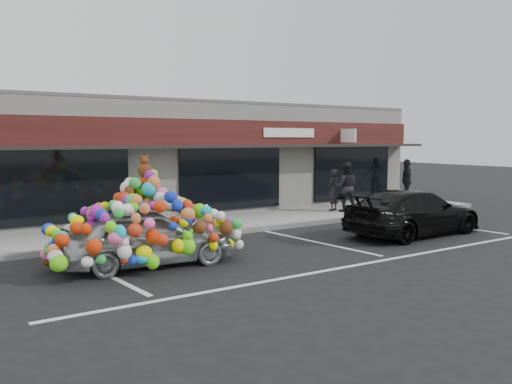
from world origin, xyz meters
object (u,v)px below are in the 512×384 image
pedestrian_a (333,190)px  black_sedan (413,212)px  toy_car (147,229)px  pedestrian_b (346,187)px  pedestrian_c (407,180)px

pedestrian_a → black_sedan: bearing=59.0°
black_sedan → toy_car: bearing=82.4°
toy_car → black_sedan: 8.15m
pedestrian_b → pedestrian_c: bearing=-133.6°
black_sedan → pedestrian_a: bearing=-10.9°
pedestrian_a → pedestrian_c: pedestrian_c is taller
black_sedan → pedestrian_c: 7.28m
black_sedan → pedestrian_b: 4.20m
pedestrian_b → pedestrian_c: size_ratio=1.00×
pedestrian_b → toy_car: bearing=55.1°
black_sedan → pedestrian_a: size_ratio=2.96×
toy_car → pedestrian_c: bearing=-67.8°
black_sedan → pedestrian_c: bearing=-49.5°
black_sedan → pedestrian_b: bearing=-15.6°
pedestrian_a → pedestrian_b: bearing=104.3°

